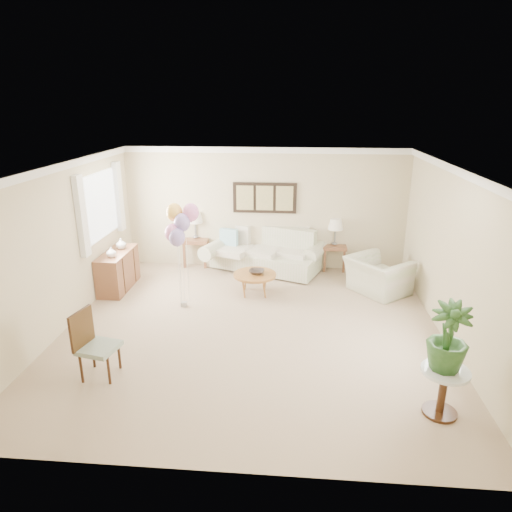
# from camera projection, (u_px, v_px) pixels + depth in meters

# --- Properties ---
(ground_plane) EXTENTS (6.00, 6.00, 0.00)m
(ground_plane) POSITION_uv_depth(u_px,v_px,m) (252.00, 329.00, 7.35)
(ground_plane) COLOR tan
(room_shell) EXTENTS (6.04, 6.04, 2.60)m
(room_shell) POSITION_uv_depth(u_px,v_px,m) (245.00, 231.00, 6.93)
(room_shell) COLOR beige
(room_shell) RESTS_ON ground
(wall_art_triptych) EXTENTS (1.35, 0.06, 0.65)m
(wall_art_triptych) POSITION_uv_depth(u_px,v_px,m) (265.00, 198.00, 9.65)
(wall_art_triptych) COLOR black
(wall_art_triptych) RESTS_ON ground
(sofa) EXTENTS (2.81, 1.70, 0.92)m
(sofa) POSITION_uv_depth(u_px,v_px,m) (266.00, 253.00, 9.88)
(sofa) COLOR beige
(sofa) RESTS_ON ground
(end_table_left) EXTENTS (0.57, 0.52, 0.63)m
(end_table_left) POSITION_uv_depth(u_px,v_px,m) (196.00, 242.00, 10.11)
(end_table_left) COLOR brown
(end_table_left) RESTS_ON ground
(end_table_right) EXTENTS (0.51, 0.46, 0.56)m
(end_table_right) POSITION_uv_depth(u_px,v_px,m) (334.00, 249.00, 9.86)
(end_table_right) COLOR brown
(end_table_right) RESTS_ON ground
(lamp_left) EXTENTS (0.33, 0.33, 0.59)m
(lamp_left) POSITION_uv_depth(u_px,v_px,m) (195.00, 218.00, 9.93)
(lamp_left) COLOR gray
(lamp_left) RESTS_ON end_table_left
(lamp_right) EXTENTS (0.33, 0.33, 0.58)m
(lamp_right) POSITION_uv_depth(u_px,v_px,m) (336.00, 225.00, 9.68)
(lamp_right) COLOR gray
(lamp_right) RESTS_ON end_table_right
(coffee_table) EXTENTS (0.81, 0.81, 0.41)m
(coffee_table) POSITION_uv_depth(u_px,v_px,m) (255.00, 275.00, 8.60)
(coffee_table) COLOR #985B2F
(coffee_table) RESTS_ON ground
(decor_bowl) EXTENTS (0.32, 0.32, 0.07)m
(decor_bowl) POSITION_uv_depth(u_px,v_px,m) (257.00, 272.00, 8.58)
(decor_bowl) COLOR #302723
(decor_bowl) RESTS_ON coffee_table
(armchair) EXTENTS (1.38, 1.40, 0.69)m
(armchair) POSITION_uv_depth(u_px,v_px,m) (378.00, 276.00, 8.68)
(armchair) COLOR beige
(armchair) RESTS_ON ground
(side_table) EXTENTS (0.55, 0.55, 0.59)m
(side_table) POSITION_uv_depth(u_px,v_px,m) (444.00, 381.00, 5.23)
(side_table) COLOR silver
(side_table) RESTS_ON ground
(potted_plant) EXTENTS (0.53, 0.53, 0.81)m
(potted_plant) POSITION_uv_depth(u_px,v_px,m) (448.00, 337.00, 5.08)
(potted_plant) COLOR #1D4517
(potted_plant) RESTS_ON side_table
(accent_chair) EXTENTS (0.55, 0.55, 0.94)m
(accent_chair) POSITION_uv_depth(u_px,v_px,m) (93.00, 343.00, 5.98)
(accent_chair) COLOR gray
(accent_chair) RESTS_ON ground
(credenza) EXTENTS (0.46, 1.20, 0.74)m
(credenza) POSITION_uv_depth(u_px,v_px,m) (118.00, 270.00, 8.87)
(credenza) COLOR brown
(credenza) RESTS_ON ground
(vase_white) EXTENTS (0.21, 0.21, 0.19)m
(vase_white) POSITION_uv_depth(u_px,v_px,m) (111.00, 252.00, 8.46)
(vase_white) COLOR white
(vase_white) RESTS_ON credenza
(vase_sage) EXTENTS (0.27, 0.27, 0.21)m
(vase_sage) POSITION_uv_depth(u_px,v_px,m) (121.00, 244.00, 8.93)
(vase_sage) COLOR #B1B4AF
(vase_sage) RESTS_ON credenza
(balloon_cluster) EXTENTS (0.56, 0.50, 1.87)m
(balloon_cluster) POSITION_uv_depth(u_px,v_px,m) (179.00, 224.00, 7.67)
(balloon_cluster) COLOR gray
(balloon_cluster) RESTS_ON ground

